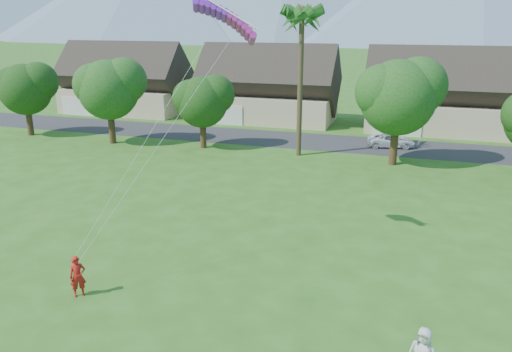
% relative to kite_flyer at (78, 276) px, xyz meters
% --- Properties ---
extents(street, '(90.00, 7.00, 0.01)m').
position_rel_kite_flyer_xyz_m(street, '(5.68, 31.11, -0.91)').
color(street, '#2D2D30').
rests_on(street, ground).
extents(kite_flyer, '(0.79, 0.77, 1.83)m').
position_rel_kite_flyer_xyz_m(kite_flyer, '(0.00, 0.00, 0.00)').
color(kite_flyer, red).
rests_on(kite_flyer, ground).
extents(parked_car, '(4.54, 2.64, 1.19)m').
position_rel_kite_flyer_xyz_m(parked_car, '(11.22, 31.11, -0.32)').
color(parked_car, white).
rests_on(parked_car, ground).
extents(houses_row, '(72.75, 8.19, 8.86)m').
position_rel_kite_flyer_xyz_m(houses_row, '(6.17, 40.11, 2.53)').
color(houses_row, beige).
rests_on(houses_row, ground).
extents(tree_row, '(62.27, 6.67, 8.45)m').
position_rel_kite_flyer_xyz_m(tree_row, '(4.53, 25.03, 3.97)').
color(tree_row, '#47301C').
rests_on(tree_row, ground).
extents(fan_palm, '(3.00, 3.00, 13.80)m').
position_rel_kite_flyer_xyz_m(fan_palm, '(3.68, 25.61, 10.88)').
color(fan_palm, '#4C3D26').
rests_on(fan_palm, ground).
extents(parafoil_kite, '(3.33, 1.29, 0.50)m').
position_rel_kite_flyer_xyz_m(parafoil_kite, '(4.55, 6.38, 10.52)').
color(parafoil_kite, '#811CD5').
rests_on(parafoil_kite, ground).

